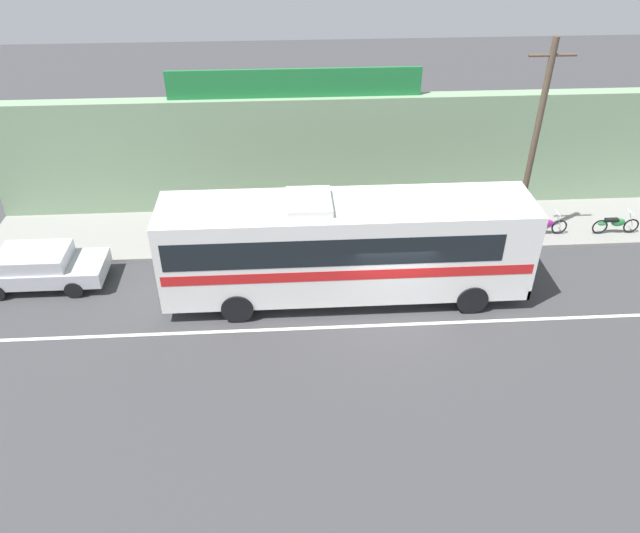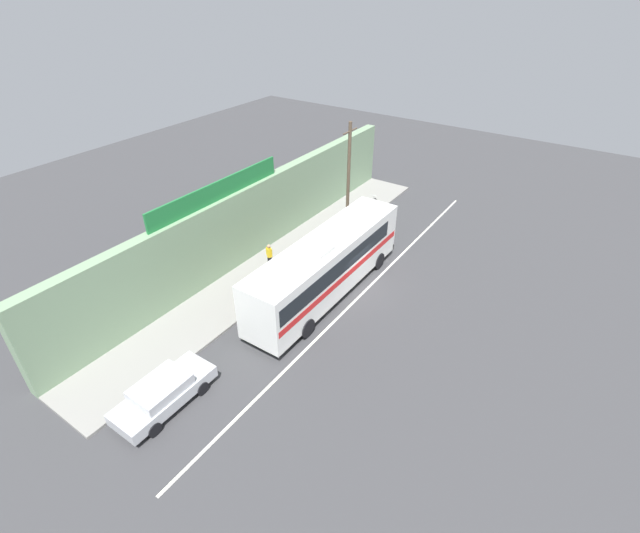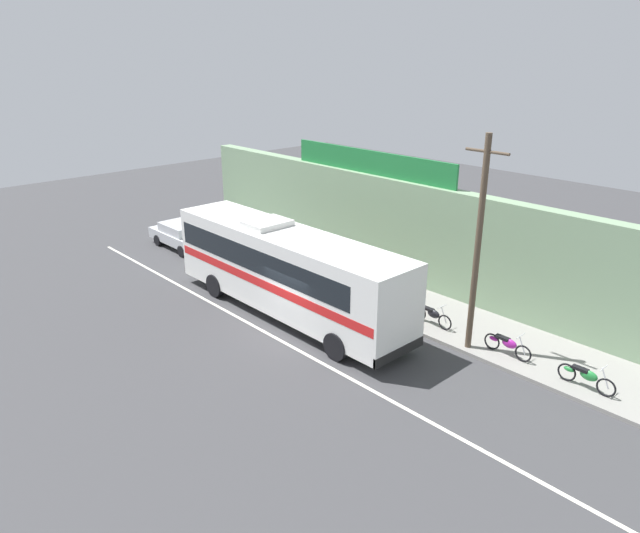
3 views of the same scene
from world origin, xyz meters
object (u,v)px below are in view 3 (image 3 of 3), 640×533
(intercity_bus, at_px, (286,267))
(motorcycle_red, at_px, (432,315))
(motorcycle_orange, at_px, (586,376))
(motorcycle_purple, at_px, (507,344))
(utility_pole, at_px, (478,243))
(parked_car, at_px, (182,235))
(pedestrian_far_right, at_px, (361,265))

(intercity_bus, distance_m, motorcycle_red, 6.13)
(motorcycle_orange, bearing_deg, motorcycle_purple, 178.15)
(utility_pole, bearing_deg, motorcycle_purple, 19.71)
(intercity_bus, xyz_separation_m, motorcycle_red, (4.92, 3.33, -1.50))
(intercity_bus, height_order, parked_car, intercity_bus)
(intercity_bus, bearing_deg, motorcycle_orange, 16.13)
(parked_car, xyz_separation_m, pedestrian_far_right, (10.70, 3.01, 0.36))
(parked_car, distance_m, motorcycle_purple, 18.84)
(utility_pole, bearing_deg, motorcycle_red, 166.30)
(parked_car, bearing_deg, motorcycle_orange, 5.10)
(motorcycle_orange, relative_size, motorcycle_purple, 1.02)
(motorcycle_orange, height_order, motorcycle_red, same)
(utility_pole, height_order, motorcycle_purple, utility_pole)
(motorcycle_red, height_order, motorcycle_purple, same)
(motorcycle_orange, distance_m, pedestrian_far_right, 10.94)
(motorcycle_red, bearing_deg, motorcycle_purple, -0.71)
(intercity_bus, height_order, pedestrian_far_right, intercity_bus)
(intercity_bus, height_order, motorcycle_orange, intercity_bus)
(parked_car, relative_size, pedestrian_far_right, 2.69)
(parked_car, height_order, motorcycle_orange, parked_car)
(intercity_bus, height_order, utility_pole, utility_pole)
(motorcycle_red, distance_m, pedestrian_far_right, 4.84)
(intercity_bus, relative_size, utility_pole, 1.56)
(utility_pole, bearing_deg, intercity_bus, -157.82)
(intercity_bus, xyz_separation_m, utility_pole, (6.96, 2.84, 2.06))
(pedestrian_far_right, bearing_deg, motorcycle_orange, -5.73)
(intercity_bus, xyz_separation_m, motorcycle_orange, (11.07, 3.20, -1.50))
(utility_pole, bearing_deg, parked_car, -174.89)
(intercity_bus, distance_m, pedestrian_far_right, 4.40)
(intercity_bus, relative_size, motorcycle_red, 6.53)
(parked_car, height_order, utility_pole, utility_pole)
(motorcycle_purple, bearing_deg, pedestrian_far_right, 172.91)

